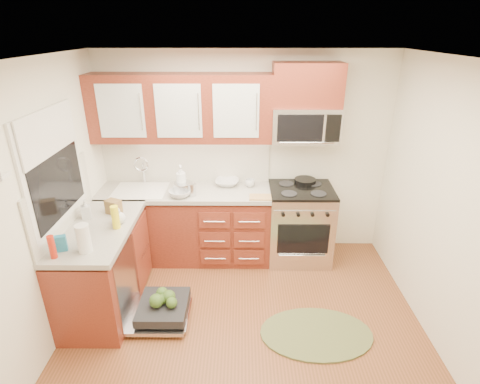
{
  "coord_description": "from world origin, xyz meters",
  "views": [
    {
      "loc": [
        -0.03,
        -2.66,
        2.71
      ],
      "look_at": [
        -0.05,
        0.85,
        1.16
      ],
      "focal_mm": 28.0,
      "sensor_mm": 36.0,
      "label": 1
    }
  ],
  "objects_px": {
    "dishwasher": "(160,310)",
    "cup": "(250,183)",
    "skillet": "(305,181)",
    "range": "(299,224)",
    "sink": "(141,200)",
    "cutting_board": "(261,197)",
    "microwave": "(305,124)",
    "stock_pot": "(183,188)",
    "bowl_b": "(180,194)",
    "bowl_a": "(227,182)",
    "paper_towel_roll": "(84,238)",
    "upper_cabinets": "(181,108)",
    "rug": "(316,334)"
  },
  "relations": [
    {
      "from": "dishwasher",
      "to": "cup",
      "type": "height_order",
      "value": "cup"
    },
    {
      "from": "cup",
      "to": "skillet",
      "type": "bearing_deg",
      "value": 5.4
    },
    {
      "from": "range",
      "to": "sink",
      "type": "distance_m",
      "value": 1.96
    },
    {
      "from": "range",
      "to": "cutting_board",
      "type": "height_order",
      "value": "range"
    },
    {
      "from": "microwave",
      "to": "stock_pot",
      "type": "relative_size",
      "value": 3.38
    },
    {
      "from": "skillet",
      "to": "stock_pot",
      "type": "height_order",
      "value": "stock_pot"
    },
    {
      "from": "stock_pot",
      "to": "bowl_b",
      "type": "relative_size",
      "value": 0.89
    },
    {
      "from": "cup",
      "to": "bowl_a",
      "type": "bearing_deg",
      "value": 170.96
    },
    {
      "from": "stock_pot",
      "to": "bowl_b",
      "type": "distance_m",
      "value": 0.1
    },
    {
      "from": "bowl_a",
      "to": "cup",
      "type": "height_order",
      "value": "cup"
    },
    {
      "from": "sink",
      "to": "paper_towel_roll",
      "type": "bearing_deg",
      "value": -96.15
    },
    {
      "from": "upper_cabinets",
      "to": "rug",
      "type": "xyz_separation_m",
      "value": [
        1.41,
        -1.49,
        -1.86
      ]
    },
    {
      "from": "paper_towel_roll",
      "to": "bowl_a",
      "type": "xyz_separation_m",
      "value": [
        1.17,
        1.5,
        -0.09
      ]
    },
    {
      "from": "stock_pot",
      "to": "cutting_board",
      "type": "relative_size",
      "value": 0.87
    },
    {
      "from": "bowl_a",
      "to": "bowl_b",
      "type": "bearing_deg",
      "value": -146.55
    },
    {
      "from": "cutting_board",
      "to": "bowl_a",
      "type": "relative_size",
      "value": 0.9
    },
    {
      "from": "bowl_b",
      "to": "cup",
      "type": "distance_m",
      "value": 0.87
    },
    {
      "from": "microwave",
      "to": "cup",
      "type": "height_order",
      "value": "microwave"
    },
    {
      "from": "microwave",
      "to": "bowl_a",
      "type": "distance_m",
      "value": 1.16
    },
    {
      "from": "sink",
      "to": "dishwasher",
      "type": "bearing_deg",
      "value": -70.8
    },
    {
      "from": "bowl_b",
      "to": "cup",
      "type": "xyz_separation_m",
      "value": [
        0.81,
        0.31,
        0.01
      ]
    },
    {
      "from": "rug",
      "to": "bowl_a",
      "type": "xyz_separation_m",
      "value": [
        -0.9,
        1.52,
        0.95
      ]
    },
    {
      "from": "rug",
      "to": "stock_pot",
      "type": "height_order",
      "value": "stock_pot"
    },
    {
      "from": "bowl_b",
      "to": "cup",
      "type": "height_order",
      "value": "cup"
    },
    {
      "from": "bowl_b",
      "to": "skillet",
      "type": "bearing_deg",
      "value": 13.91
    },
    {
      "from": "dishwasher",
      "to": "microwave",
      "type": "bearing_deg",
      "value": 39.07
    },
    {
      "from": "sink",
      "to": "bowl_a",
      "type": "distance_m",
      "value": 1.06
    },
    {
      "from": "dishwasher",
      "to": "cutting_board",
      "type": "xyz_separation_m",
      "value": [
        1.04,
        0.92,
        0.83
      ]
    },
    {
      "from": "microwave",
      "to": "dishwasher",
      "type": "distance_m",
      "value": 2.55
    },
    {
      "from": "skillet",
      "to": "bowl_a",
      "type": "xyz_separation_m",
      "value": [
        -0.96,
        -0.02,
        -0.01
      ]
    },
    {
      "from": "microwave",
      "to": "paper_towel_roll",
      "type": "distance_m",
      "value": 2.61
    },
    {
      "from": "upper_cabinets",
      "to": "dishwasher",
      "type": "height_order",
      "value": "upper_cabinets"
    },
    {
      "from": "upper_cabinets",
      "to": "range",
      "type": "distance_m",
      "value": 1.99
    },
    {
      "from": "microwave",
      "to": "rug",
      "type": "distance_m",
      "value": 2.24
    },
    {
      "from": "dishwasher",
      "to": "bowl_a",
      "type": "height_order",
      "value": "bowl_a"
    },
    {
      "from": "stock_pot",
      "to": "paper_towel_roll",
      "type": "relative_size",
      "value": 0.88
    },
    {
      "from": "range",
      "to": "cutting_board",
      "type": "relative_size",
      "value": 3.69
    },
    {
      "from": "skillet",
      "to": "sink",
      "type": "bearing_deg",
      "value": -174.28
    },
    {
      "from": "cutting_board",
      "to": "bowl_a",
      "type": "bearing_deg",
      "value": 136.35
    },
    {
      "from": "microwave",
      "to": "sink",
      "type": "bearing_deg",
      "value": -176.15
    },
    {
      "from": "upper_cabinets",
      "to": "microwave",
      "type": "xyz_separation_m",
      "value": [
        1.41,
        -0.02,
        -0.18
      ]
    },
    {
      "from": "sink",
      "to": "skillet",
      "type": "height_order",
      "value": "skillet"
    },
    {
      "from": "upper_cabinets",
      "to": "paper_towel_roll",
      "type": "height_order",
      "value": "upper_cabinets"
    },
    {
      "from": "cup",
      "to": "dishwasher",
      "type": "bearing_deg",
      "value": -126.3
    },
    {
      "from": "rug",
      "to": "skillet",
      "type": "xyz_separation_m",
      "value": [
        0.06,
        1.54,
        0.96
      ]
    },
    {
      "from": "microwave",
      "to": "range",
      "type": "bearing_deg",
      "value": -90.0
    },
    {
      "from": "sink",
      "to": "dishwasher",
      "type": "xyz_separation_m",
      "value": [
        0.39,
        -1.12,
        -0.7
      ]
    },
    {
      "from": "paper_towel_roll",
      "to": "cutting_board",
      "type": "bearing_deg",
      "value": 35.44
    },
    {
      "from": "paper_towel_roll",
      "to": "skillet",
      "type": "bearing_deg",
      "value": 35.39
    },
    {
      "from": "upper_cabinets",
      "to": "rug",
      "type": "bearing_deg",
      "value": -46.6
    }
  ]
}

